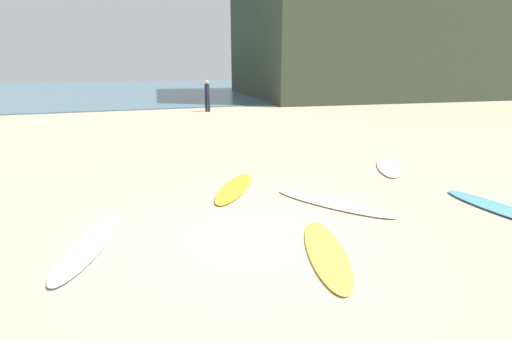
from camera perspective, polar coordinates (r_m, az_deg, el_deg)
ground_plane at (r=6.27m, az=-0.56°, el=-9.77°), size 120.00×120.00×0.00m
ocean_water at (r=44.39m, az=-17.83°, el=11.56°), size 120.00×40.00×0.08m
coastal_headland at (r=38.81m, az=20.13°, el=22.56°), size 27.96×19.32×15.82m
surfboard_0 at (r=10.80m, az=19.41°, el=0.53°), size 1.63×2.07×0.07m
surfboard_1 at (r=5.78m, az=10.60°, el=-12.07°), size 1.23×2.27×0.07m
surfboard_2 at (r=8.45m, az=-3.30°, el=-2.66°), size 1.67×2.20×0.08m
surfboard_3 at (r=6.44m, az=-23.96°, el=-10.11°), size 1.25×2.46×0.08m
surfboard_4 at (r=7.73m, az=11.57°, el=-4.79°), size 1.88×2.48×0.07m
surfboard_5 at (r=8.66m, az=32.79°, el=-4.77°), size 0.67×2.27×0.08m
beachgoer_near at (r=22.81m, az=-7.40°, el=11.43°), size 0.39×0.39×1.85m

